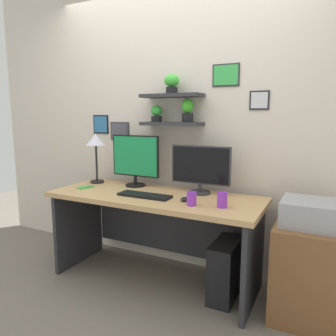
{
  "coord_description": "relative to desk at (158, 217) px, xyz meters",
  "views": [
    {
      "loc": [
        1.26,
        -2.26,
        1.4
      ],
      "look_at": [
        0.1,
        0.05,
        0.97
      ],
      "focal_mm": 34.61,
      "sensor_mm": 36.0,
      "label": 1
    }
  ],
  "objects": [
    {
      "name": "water_cup",
      "position": [
        0.61,
        -0.16,
        0.26
      ],
      "size": [
        0.07,
        0.07,
        0.11
      ],
      "primitive_type": "cylinder",
      "color": "purple",
      "rests_on": "desk"
    },
    {
      "name": "computer_mouse",
      "position": [
        0.3,
        -0.13,
        0.22
      ],
      "size": [
        0.06,
        0.09,
        0.03
      ],
      "primitive_type": "ellipsoid",
      "color": "black",
      "rests_on": "desk"
    },
    {
      "name": "pen_cup",
      "position": [
        0.4,
        -0.21,
        0.26
      ],
      "size": [
        0.07,
        0.07,
        0.1
      ],
      "primitive_type": "cylinder",
      "color": "purple",
      "rests_on": "desk"
    },
    {
      "name": "back_wall_assembly",
      "position": [
        -0.0,
        0.38,
        0.81
      ],
      "size": [
        4.4,
        0.24,
        2.7
      ],
      "color": "beige",
      "rests_on": "ground"
    },
    {
      "name": "drawer_cabinet",
      "position": [
        1.18,
        -0.03,
        -0.21
      ],
      "size": [
        0.44,
        0.5,
        0.66
      ],
      "primitive_type": "cube",
      "color": "brown",
      "rests_on": "ground"
    },
    {
      "name": "cell_phone",
      "position": [
        -0.68,
        -0.11,
        0.21
      ],
      "size": [
        0.11,
        0.16,
        0.01
      ],
      "primitive_type": "cube",
      "rotation": [
        0.0,
        0.0,
        -0.33
      ],
      "color": "green",
      "rests_on": "desk"
    },
    {
      "name": "desk",
      "position": [
        0.0,
        0.0,
        0.0
      ],
      "size": [
        1.76,
        0.68,
        0.75
      ],
      "color": "tan",
      "rests_on": "ground"
    },
    {
      "name": "monitor_right",
      "position": [
        0.32,
        0.16,
        0.42
      ],
      "size": [
        0.51,
        0.18,
        0.4
      ],
      "color": "#2D2D33",
      "rests_on": "desk"
    },
    {
      "name": "monitor_left",
      "position": [
        -0.32,
        0.16,
        0.45
      ],
      "size": [
        0.47,
        0.18,
        0.47
      ],
      "color": "black",
      "rests_on": "desk"
    },
    {
      "name": "desk_lamp",
      "position": [
        -0.73,
        0.11,
        0.58
      ],
      "size": [
        0.19,
        0.19,
        0.47
      ],
      "color": "black",
      "rests_on": "desk"
    },
    {
      "name": "printer",
      "position": [
        1.18,
        -0.03,
        0.2
      ],
      "size": [
        0.38,
        0.34,
        0.17
      ],
      "primitive_type": "cube",
      "color": "#9E9EA3",
      "rests_on": "drawer_cabinet"
    },
    {
      "name": "computer_tower_right",
      "position": [
        0.61,
        -0.04,
        -0.32
      ],
      "size": [
        0.18,
        0.4,
        0.45
      ],
      "primitive_type": "cube",
      "color": "black",
      "rests_on": "ground"
    },
    {
      "name": "ground_plane",
      "position": [
        0.0,
        -0.06,
        -0.54
      ],
      "size": [
        8.0,
        8.0,
        0.0
      ],
      "primitive_type": "plane",
      "color": "#70665B"
    },
    {
      "name": "keyboard",
      "position": [
        -0.04,
        -0.15,
        0.22
      ],
      "size": [
        0.44,
        0.14,
        0.02
      ],
      "primitive_type": "cube",
      "color": "black",
      "rests_on": "desk"
    }
  ]
}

